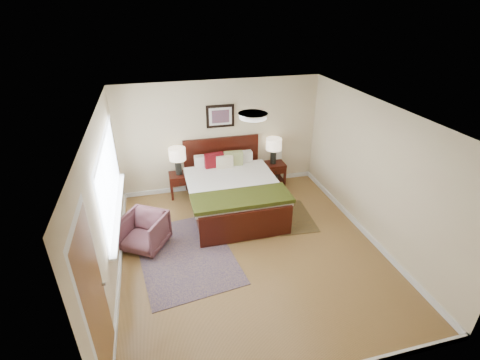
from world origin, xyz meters
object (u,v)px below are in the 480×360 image
Objects in this scene: nightstand_right at (273,171)px; lamp_right at (274,146)px; bed at (232,186)px; nightstand_left at (180,179)px; lamp_left at (177,156)px; rug_persian at (186,254)px; armchair at (144,231)px.

lamp_right reaches higher than nightstand_right.
bed reaches higher than lamp_right.
bed is 4.20× the size of nightstand_left.
nightstand_right is at bearing 0.15° from nightstand_left.
rug_persian is at bearing -93.56° from lamp_left.
armchair is (-2.99, -1.71, -0.65)m from lamp_right.
rug_persian is (-2.33, -2.11, -0.34)m from nightstand_right.
lamp_right is 0.28× the size of rug_persian.
nightstand_right is 0.77× the size of armchair.
nightstand_left is at bearing -90.00° from lamp_left.
armchair is at bearing -150.44° from nightstand_right.
nightstand_left is 2.27m from lamp_right.
armchair is (-0.80, -1.71, -0.64)m from lamp_left.
bed is at bearing -143.58° from lamp_right.
lamp_right reaches higher than armchair.
lamp_left is 2.33m from rug_persian.
rug_persian is (-0.13, -2.10, -0.41)m from nightstand_left.
lamp_right is 3.30m from rug_persian.
lamp_left is at bearing 180.00° from lamp_right.
lamp_left reaches higher than nightstand_left.
lamp_left is (-1.00, 0.88, 0.41)m from bed.
nightstand_right is 0.90× the size of lamp_left.
armchair is at bearing 140.56° from rug_persian.
lamp_right reaches higher than lamp_left.
nightstand_left is 0.88× the size of lamp_left.
lamp_right is at bearing 36.42° from bed.
bed reaches higher than nightstand_right.
lamp_left is 2.19m from lamp_right.
nightstand_right is at bearing -0.36° from lamp_left.
armchair reaches higher than rug_persian.
rug_persian is at bearing -137.63° from lamp_right.
nightstand_right is at bearing 34.55° from rug_persian.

